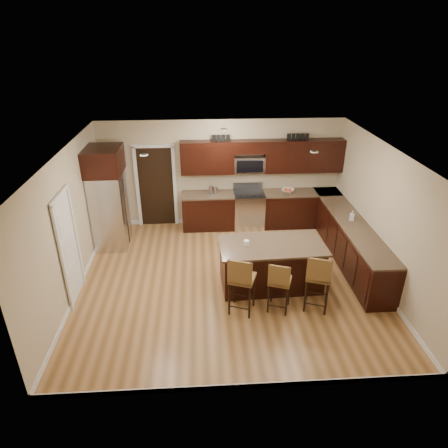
{
  "coord_description": "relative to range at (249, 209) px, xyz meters",
  "views": [
    {
      "loc": [
        -0.54,
        -6.8,
        4.68
      ],
      "look_at": [
        -0.08,
        0.4,
        1.09
      ],
      "focal_mm": 32.0,
      "sensor_mm": 36.0,
      "label": 1
    }
  ],
  "objects": [
    {
      "name": "range",
      "position": [
        0.0,
        0.0,
        0.0
      ],
      "size": [
        0.76,
        0.64,
        1.11
      ],
      "color": "silver",
      "rests_on": "floor"
    },
    {
      "name": "floor_mat",
      "position": [
        0.28,
        -0.91,
        -0.47
      ],
      "size": [
        1.08,
        0.82,
        0.01
      ],
      "primitive_type": "cube",
      "rotation": [
        0.0,
        0.0,
        0.2
      ],
      "color": "brown",
      "rests_on": "floor"
    },
    {
      "name": "wall_left",
      "position": [
        -3.68,
        -2.45,
        0.88
      ],
      "size": [
        0.0,
        5.5,
        5.5
      ],
      "primitive_type": "plane",
      "rotation": [
        1.57,
        0.0,
        1.57
      ],
      "color": "#C0AE8B",
      "rests_on": "floor"
    },
    {
      "name": "floor",
      "position": [
        -0.68,
        -2.45,
        -0.47
      ],
      "size": [
        6.0,
        6.0,
        0.0
      ],
      "primitive_type": "plane",
      "color": "#A27140",
      "rests_on": "ground"
    },
    {
      "name": "stool_right",
      "position": [
        0.82,
        -3.48,
        0.24
      ],
      "size": [
        0.55,
        0.55,
        1.14
      ],
      "rotation": [
        0.0,
        0.0,
        -0.34
      ],
      "color": "olive",
      "rests_on": "floor"
    },
    {
      "name": "microwave",
      "position": [
        0.0,
        0.15,
        1.15
      ],
      "size": [
        0.76,
        0.31,
        0.4
      ],
      "primitive_type": "cube",
      "color": "silver",
      "rests_on": "upper_cabinets"
    },
    {
      "name": "ceiling",
      "position": [
        -0.68,
        -2.45,
        2.23
      ],
      "size": [
        6.0,
        6.0,
        0.0
      ],
      "primitive_type": "plane",
      "rotation": [
        3.14,
        0.0,
        0.0
      ],
      "color": "silver",
      "rests_on": "wall_back"
    },
    {
      "name": "fruit_bowl",
      "position": [
        0.98,
        -0.0,
        0.49
      ],
      "size": [
        0.4,
        0.4,
        0.08
      ],
      "primitive_type": "imported",
      "rotation": [
        0.0,
        0.0,
        -0.4
      ],
      "color": "silver",
      "rests_on": "base_cabinets"
    },
    {
      "name": "soap_bottle",
      "position": [
        2.02,
        -1.69,
        0.56
      ],
      "size": [
        0.13,
        0.13,
        0.22
      ],
      "primitive_type": "imported",
      "rotation": [
        0.0,
        0.0,
        -0.38
      ],
      "color": "#B2B2B2",
      "rests_on": "base_cabinets"
    },
    {
      "name": "canister_tall",
      "position": [
        -0.95,
        -0.0,
        0.55
      ],
      "size": [
        0.12,
        0.12,
        0.21
      ],
      "primitive_type": "cylinder",
      "color": "silver",
      "rests_on": "base_cabinets"
    },
    {
      "name": "base_cabinets",
      "position": [
        1.22,
        -1.01,
        -0.01
      ],
      "size": [
        4.02,
        3.96,
        0.92
      ],
      "color": "black",
      "rests_on": "floor"
    },
    {
      "name": "stool_left",
      "position": [
        -0.55,
        -3.48,
        0.25
      ],
      "size": [
        0.55,
        0.55,
        1.15
      ],
      "rotation": [
        0.0,
        0.0,
        -0.35
      ],
      "color": "olive",
      "rests_on": "floor"
    },
    {
      "name": "upper_cabinets",
      "position": [
        0.36,
        0.13,
        1.37
      ],
      "size": [
        4.0,
        0.33,
        0.8
      ],
      "color": "black",
      "rests_on": "wall_back"
    },
    {
      "name": "island_jar",
      "position": [
        -0.37,
        -2.63,
        0.5
      ],
      "size": [
        0.1,
        0.1,
        0.1
      ],
      "primitive_type": "cylinder",
      "color": "white",
      "rests_on": "island"
    },
    {
      "name": "wall_right",
      "position": [
        2.32,
        -2.45,
        0.88
      ],
      "size": [
        0.0,
        5.5,
        5.5
      ],
      "primitive_type": "plane",
      "rotation": [
        1.57,
        0.0,
        -1.57
      ],
      "color": "#C0AE8B",
      "rests_on": "floor"
    },
    {
      "name": "pantry_door",
      "position": [
        -3.66,
        -2.75,
        0.55
      ],
      "size": [
        0.03,
        0.8,
        2.04
      ],
      "primitive_type": "cube",
      "color": "white",
      "rests_on": "floor"
    },
    {
      "name": "wall_back",
      "position": [
        -0.68,
        0.3,
        0.88
      ],
      "size": [
        6.0,
        0.0,
        6.0
      ],
      "primitive_type": "plane",
      "rotation": [
        1.57,
        0.0,
        0.0
      ],
      "color": "#C0AE8B",
      "rests_on": "floor"
    },
    {
      "name": "refrigerator",
      "position": [
        -3.3,
        -0.77,
        0.74
      ],
      "size": [
        0.79,
        0.95,
        2.35
      ],
      "color": "silver",
      "rests_on": "floor"
    },
    {
      "name": "doorway",
      "position": [
        -2.33,
        0.28,
        0.56
      ],
      "size": [
        0.85,
        0.03,
        2.06
      ],
      "primitive_type": "cube",
      "color": "black",
      "rests_on": "floor"
    },
    {
      "name": "canister_short",
      "position": [
        -0.83,
        -0.0,
        0.54
      ],
      "size": [
        0.11,
        0.11,
        0.18
      ],
      "primitive_type": "cylinder",
      "color": "silver",
      "rests_on": "base_cabinets"
    },
    {
      "name": "letter_decor",
      "position": [
        0.22,
        0.13,
        1.82
      ],
      "size": [
        2.2,
        0.03,
        0.15
      ],
      "primitive_type": null,
      "color": "black",
      "rests_on": "upper_cabinets"
    },
    {
      "name": "stool_mid",
      "position": [
        0.13,
        -3.47,
        0.17
      ],
      "size": [
        0.49,
        0.49,
        1.02
      ],
      "rotation": [
        0.0,
        0.0,
        -0.35
      ],
      "color": "olive",
      "rests_on": "floor"
    },
    {
      "name": "island",
      "position": [
        0.13,
        -2.63,
        -0.04
      ],
      "size": [
        2.07,
        1.15,
        0.92
      ],
      "rotation": [
        0.0,
        0.0,
        0.04
      ],
      "color": "black",
      "rests_on": "floor"
    }
  ]
}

